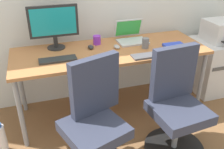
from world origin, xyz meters
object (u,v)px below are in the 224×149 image
(printer, at_px, (222,31))
(desktop_monitor, at_px, (54,24))
(side_cabinet, at_px, (215,65))
(office_chair_right, at_px, (176,107))
(open_laptop, at_px, (131,36))
(office_chair_left, at_px, (95,123))
(water_bottle_on_floor, at_px, (1,139))
(coffee_mug, at_px, (97,40))

(printer, distance_m, desktop_monitor, 1.92)
(side_cabinet, height_order, desktop_monitor, desktop_monitor)
(office_chair_right, height_order, open_laptop, open_laptop)
(printer, bearing_deg, side_cabinet, 90.00)
(office_chair_right, relative_size, printer, 2.35)
(office_chair_right, xyz_separation_m, side_cabinet, (1.01, 0.77, -0.10))
(printer, bearing_deg, office_chair_left, -156.05)
(office_chair_right, height_order, printer, office_chair_right)
(water_bottle_on_floor, xyz_separation_m, open_laptop, (1.41, 0.50, 0.64))
(desktop_monitor, distance_m, coffee_mug, 0.47)
(office_chair_right, bearing_deg, open_laptop, 95.86)
(office_chair_right, distance_m, printer, 1.32)
(office_chair_left, bearing_deg, open_laptop, 54.09)
(office_chair_left, height_order, coffee_mug, office_chair_left)
(side_cabinet, xyz_separation_m, water_bottle_on_floor, (-2.51, -0.39, -0.18))
(office_chair_left, distance_m, desktop_monitor, 1.08)
(side_cabinet, xyz_separation_m, open_laptop, (-1.10, 0.11, 0.46))
(printer, xyz_separation_m, water_bottle_on_floor, (-2.51, -0.39, -0.63))
(side_cabinet, height_order, coffee_mug, coffee_mug)
(side_cabinet, bearing_deg, open_laptop, 174.42)
(printer, distance_m, coffee_mug, 1.48)
(office_chair_left, distance_m, printer, 1.94)
(coffee_mug, bearing_deg, office_chair_right, -62.26)
(office_chair_left, height_order, open_laptop, open_laptop)
(side_cabinet, bearing_deg, coffee_mug, 175.44)
(side_cabinet, distance_m, open_laptop, 1.20)
(open_laptop, xyz_separation_m, coffee_mug, (-0.38, 0.01, -0.01))
(coffee_mug, bearing_deg, office_chair_left, -106.32)
(desktop_monitor, distance_m, open_laptop, 0.82)
(desktop_monitor, bearing_deg, coffee_mug, -2.38)
(water_bottle_on_floor, bearing_deg, printer, 8.79)
(office_chair_left, height_order, side_cabinet, office_chair_left)
(desktop_monitor, bearing_deg, open_laptop, -1.99)
(office_chair_left, height_order, water_bottle_on_floor, office_chair_left)
(water_bottle_on_floor, bearing_deg, coffee_mug, 26.20)
(water_bottle_on_floor, bearing_deg, office_chair_right, -14.31)
(office_chair_right, height_order, coffee_mug, office_chair_right)
(office_chair_left, bearing_deg, desktop_monitor, 100.12)
(desktop_monitor, relative_size, coffee_mug, 5.22)
(office_chair_left, relative_size, water_bottle_on_floor, 3.03)
(office_chair_right, height_order, desktop_monitor, desktop_monitor)
(open_laptop, bearing_deg, office_chair_right, -84.14)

